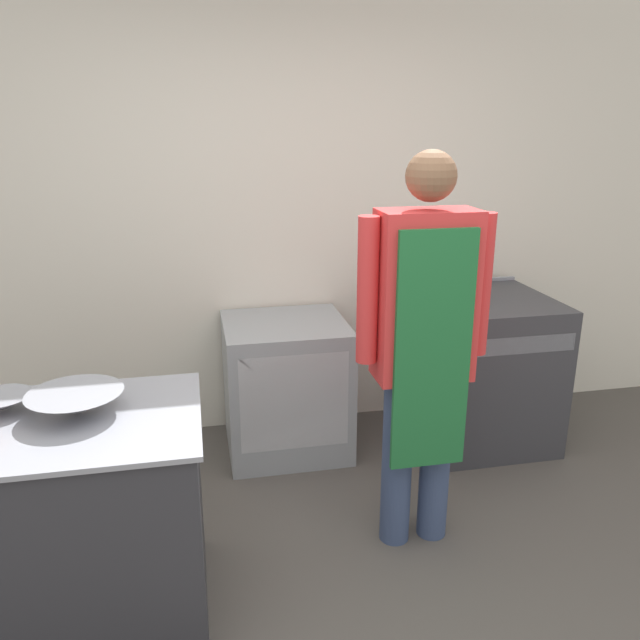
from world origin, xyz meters
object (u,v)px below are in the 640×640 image
object	(u,v)px
fridge_unit	(286,386)
stove	(481,368)
stock_pot	(452,268)
mixing_bowl	(76,403)
person_cook	(423,335)

from	to	relation	value
fridge_unit	stove	bearing A→B (deg)	-4.50
stove	fridge_unit	distance (m)	1.21
stock_pot	fridge_unit	bearing A→B (deg)	-177.44
stove	mixing_bowl	size ratio (longest dim) A/B	2.60
fridge_unit	mixing_bowl	distance (m)	1.57
mixing_bowl	fridge_unit	bearing A→B (deg)	49.81
fridge_unit	person_cook	distance (m)	1.26
stove	person_cook	size ratio (longest dim) A/B	0.51
mixing_bowl	stock_pot	xyz separation A→B (m)	(1.99, 1.18, 0.16)
stove	mixing_bowl	distance (m)	2.44
mixing_bowl	person_cook	bearing A→B (deg)	5.72
stock_pot	stove	bearing A→B (deg)	-39.37
stove	fridge_unit	xyz separation A→B (m)	(-1.21, 0.09, -0.05)
person_cook	mixing_bowl	xyz separation A→B (m)	(-1.42, -0.14, -0.12)
stove	stock_pot	distance (m)	0.65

